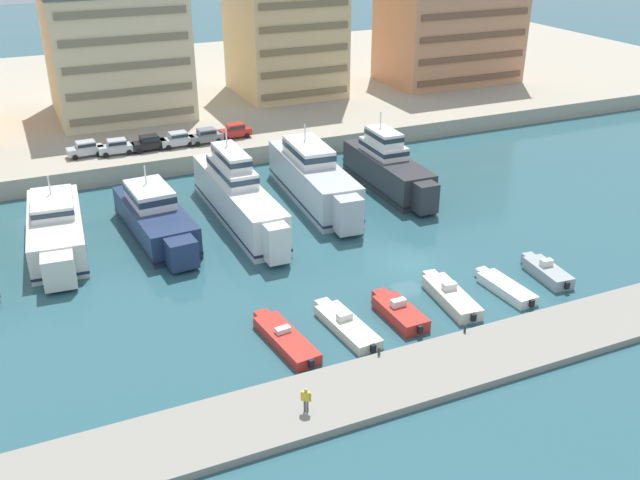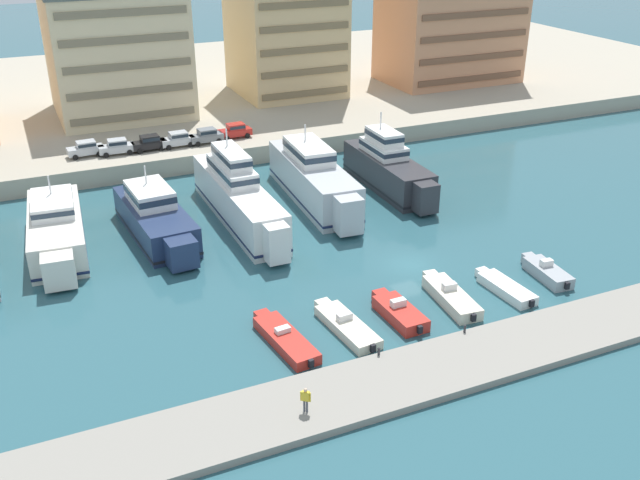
% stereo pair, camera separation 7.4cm
% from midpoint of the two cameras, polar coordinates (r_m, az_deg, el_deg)
% --- Properties ---
extents(ground_plane, '(400.00, 400.00, 0.00)m').
position_cam_midpoint_polar(ground_plane, '(64.07, 7.09, -1.96)').
color(ground_plane, '#2D5B66').
extents(quay_promenade, '(180.00, 70.00, 2.21)m').
position_cam_midpoint_polar(quay_promenade, '(121.10, -9.20, 11.80)').
color(quay_promenade, '#ADA38E').
rests_on(quay_promenade, ground).
extents(pier_dock, '(120.00, 5.99, 0.55)m').
position_cam_midpoint_polar(pier_dock, '(53.78, 15.13, -8.26)').
color(pier_dock, gray).
rests_on(pier_dock, ground).
extents(yacht_ivory_left, '(5.88, 18.20, 6.30)m').
position_cam_midpoint_polar(yacht_ivory_left, '(70.24, -20.39, 0.80)').
color(yacht_ivory_left, silver).
rests_on(yacht_ivory_left, ground).
extents(yacht_navy_mid_left, '(5.61, 17.15, 6.45)m').
position_cam_midpoint_polar(yacht_navy_mid_left, '(70.05, -13.05, 1.73)').
color(yacht_navy_mid_left, navy).
rests_on(yacht_navy_mid_left, ground).
extents(yacht_white_center_left, '(3.77, 22.40, 8.82)m').
position_cam_midpoint_polar(yacht_white_center_left, '(71.74, -6.62, 3.50)').
color(yacht_white_center_left, white).
rests_on(yacht_white_center_left, ground).
extents(yacht_silver_center, '(5.62, 20.90, 7.69)m').
position_cam_midpoint_polar(yacht_silver_center, '(76.39, -0.54, 4.94)').
color(yacht_silver_center, silver).
rests_on(yacht_silver_center, ground).
extents(yacht_charcoal_center_right, '(4.31, 17.59, 8.20)m').
position_cam_midpoint_polar(yacht_charcoal_center_right, '(80.07, 5.43, 5.74)').
color(yacht_charcoal_center_right, '#333338').
rests_on(yacht_charcoal_center_right, ground).
extents(motorboat_red_far_left, '(2.83, 8.09, 1.21)m').
position_cam_midpoint_polar(motorboat_red_far_left, '(52.66, -2.86, -7.88)').
color(motorboat_red_far_left, red).
rests_on(motorboat_red_far_left, ground).
extents(motorboat_cream_left, '(2.68, 7.86, 1.29)m').
position_cam_midpoint_polar(motorboat_cream_left, '(54.19, 2.08, -6.83)').
color(motorboat_cream_left, beige).
rests_on(motorboat_cream_left, ground).
extents(motorboat_red_mid_left, '(2.32, 6.40, 1.55)m').
position_cam_midpoint_polar(motorboat_red_mid_left, '(55.88, 6.30, -5.74)').
color(motorboat_red_mid_left, red).
rests_on(motorboat_red_mid_left, ground).
extents(motorboat_cream_center_left, '(2.66, 7.80, 1.56)m').
position_cam_midpoint_polar(motorboat_cream_center_left, '(58.62, 10.35, -4.43)').
color(motorboat_cream_center_left, beige).
rests_on(motorboat_cream_center_left, ground).
extents(motorboat_white_center, '(2.15, 6.67, 0.86)m').
position_cam_midpoint_polar(motorboat_white_center, '(61.01, 14.57, -3.71)').
color(motorboat_white_center, white).
rests_on(motorboat_white_center, ground).
extents(motorboat_grey_center_right, '(2.30, 6.07, 1.60)m').
position_cam_midpoint_polar(motorboat_grey_center_right, '(64.27, 17.63, -2.42)').
color(motorboat_grey_center_right, '#9EA3A8').
rests_on(motorboat_grey_center_right, ground).
extents(car_silver_far_left, '(4.20, 2.13, 1.80)m').
position_cam_midpoint_polar(car_silver_far_left, '(88.09, -18.29, 6.99)').
color(car_silver_far_left, '#B7BCC1').
rests_on(car_silver_far_left, quay_promenade).
extents(car_silver_left, '(4.14, 2.01, 1.80)m').
position_cam_midpoint_polar(car_silver_left, '(87.72, -16.00, 7.22)').
color(car_silver_left, '#B7BCC1').
rests_on(car_silver_left, quay_promenade).
extents(car_black_mid_left, '(4.19, 2.11, 1.80)m').
position_cam_midpoint_polar(car_black_mid_left, '(88.21, -13.55, 7.60)').
color(car_black_mid_left, black).
rests_on(car_black_mid_left, quay_promenade).
extents(car_silver_center_left, '(4.17, 2.06, 1.80)m').
position_cam_midpoint_polar(car_silver_center_left, '(88.82, -11.35, 7.94)').
color(car_silver_center_left, '#B7BCC1').
rests_on(car_silver_center_left, quay_promenade).
extents(car_grey_center, '(4.18, 2.09, 1.80)m').
position_cam_midpoint_polar(car_grey_center, '(89.53, -9.13, 8.26)').
color(car_grey_center, slate).
rests_on(car_grey_center, quay_promenade).
extents(car_red_center_right, '(4.17, 2.07, 1.80)m').
position_cam_midpoint_polar(car_red_center_right, '(91.16, -6.85, 8.72)').
color(car_red_center_right, red).
rests_on(car_red_center_right, quay_promenade).
extents(apartment_block_left, '(17.77, 17.50, 18.66)m').
position_cam_midpoint_polar(apartment_block_left, '(104.04, -16.03, 14.25)').
color(apartment_block_left, beige).
rests_on(apartment_block_left, quay_promenade).
extents(apartment_block_mid_left, '(14.96, 15.68, 27.28)m').
position_cam_midpoint_polar(apartment_block_mid_left, '(111.13, -2.91, 18.11)').
color(apartment_block_mid_left, '#E0BC84').
rests_on(apartment_block_mid_left, quay_promenade).
extents(apartment_block_center_left, '(21.39, 13.98, 21.94)m').
position_cam_midpoint_polar(apartment_block_center_left, '(121.39, 10.36, 17.11)').
color(apartment_block_center_left, tan).
rests_on(apartment_block_center_left, quay_promenade).
extents(pedestrian_near_edge, '(0.56, 0.48, 1.77)m').
position_cam_midpoint_polar(pedestrian_near_edge, '(45.14, -1.18, -12.51)').
color(pedestrian_near_edge, '#4C515B').
rests_on(pedestrian_near_edge, pier_dock).
extents(bollard_west, '(0.20, 0.20, 0.61)m').
position_cam_midpoint_polar(bollard_west, '(50.65, 4.71, -8.84)').
color(bollard_west, '#2D2D33').
rests_on(bollard_west, pier_dock).
extents(bollard_west_mid, '(0.20, 0.20, 0.61)m').
position_cam_midpoint_polar(bollard_west_mid, '(53.99, 11.49, -6.92)').
color(bollard_west_mid, '#2D2D33').
rests_on(bollard_west_mid, pier_dock).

